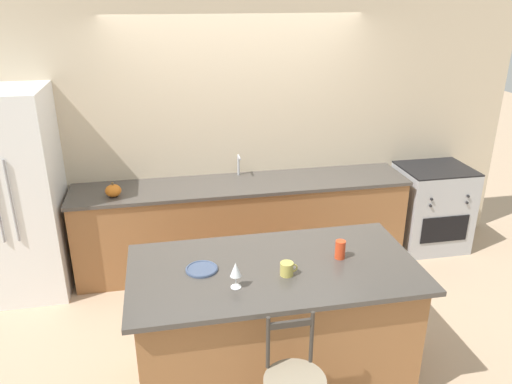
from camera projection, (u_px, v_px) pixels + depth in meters
ground_plane at (249, 280)px, 5.01m from camera, size 18.00×18.00×0.00m
wall_back at (236, 132)px, 5.13m from camera, size 6.00×0.07×2.70m
back_counter at (243, 223)px, 5.17m from camera, size 3.36×0.68×0.91m
sink_faucet at (239, 163)px, 5.13m from camera, size 0.02×0.13×0.22m
kitchen_island at (274, 324)px, 3.58m from camera, size 1.98×1.01×0.96m
refrigerator at (17, 195)px, 4.54m from camera, size 0.74×0.78×1.94m
oven_range at (431, 207)px, 5.53m from camera, size 0.74×0.65×0.93m
dinner_plate at (202, 269)px, 3.35m from camera, size 0.22×0.22×0.02m
wine_glass at (236, 270)px, 3.12m from camera, size 0.07×0.07×0.18m
coffee_mug at (287, 269)px, 3.28m from camera, size 0.12×0.09×0.09m
tumbler_cup at (340, 250)px, 3.49m from camera, size 0.07×0.07×0.13m
pumpkin_decoration at (113, 191)px, 4.64m from camera, size 0.15×0.15×0.14m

